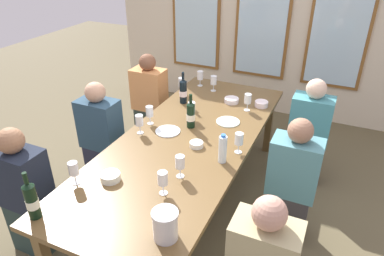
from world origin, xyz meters
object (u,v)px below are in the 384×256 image
at_px(wine_glass_5, 239,139).
at_px(seated_person_3, 291,184).
at_px(wine_bottle_2, 191,115).
at_px(wine_glass_0, 182,83).
at_px(wine_glass_10, 248,99).
at_px(seated_person_2, 102,139).
at_px(dining_table, 187,145).
at_px(wine_bottle_0, 32,200).
at_px(wine_glass_2, 73,169).
at_px(wine_glass_6, 200,76).
at_px(metal_pitcher, 165,225).
at_px(tasting_bowl_3, 110,177).
at_px(wine_glass_9, 192,108).
at_px(wine_glass_1, 163,179).
at_px(wine_glass_8, 214,81).
at_px(tasting_bowl_1, 196,144).
at_px(seated_person_0, 150,102).
at_px(white_plate_0, 168,131).
at_px(tasting_bowl_0, 261,104).
at_px(water_bottle, 223,149).
at_px(white_plate_1, 228,122).
at_px(wine_glass_3, 180,162).
at_px(wine_glass_7, 150,112).
at_px(seated_person_4, 26,195).
at_px(tasting_bowl_2, 231,100).
at_px(wine_bottle_1, 183,91).
at_px(seated_person_1, 308,135).
at_px(wine_glass_4, 139,121).

relative_size(wine_glass_5, seated_person_3, 0.16).
distance_m(wine_bottle_2, wine_glass_0, 0.77).
bearing_deg(wine_glass_10, seated_person_2, -147.98).
relative_size(dining_table, wine_bottle_0, 8.19).
bearing_deg(wine_glass_2, dining_table, 62.76).
distance_m(wine_glass_5, wine_glass_6, 1.43).
distance_m(metal_pitcher, tasting_bowl_3, 0.69).
xyz_separation_m(wine_bottle_2, wine_glass_9, (-0.05, 0.14, -0.00)).
relative_size(wine_glass_1, wine_glass_8, 1.00).
distance_m(wine_bottle_0, wine_glass_5, 1.53).
xyz_separation_m(tasting_bowl_1, seated_person_3, (0.78, 0.11, -0.23)).
distance_m(tasting_bowl_1, seated_person_0, 1.45).
relative_size(wine_glass_1, seated_person_3, 0.16).
height_order(white_plate_0, tasting_bowl_3, tasting_bowl_3).
height_order(metal_pitcher, wine_glass_6, metal_pitcher).
bearing_deg(tasting_bowl_0, wine_glass_0, -178.21).
distance_m(metal_pitcher, seated_person_2, 1.67).
xyz_separation_m(wine_glass_9, seated_person_3, (1.02, -0.32, -0.34)).
distance_m(tasting_bowl_1, tasting_bowl_3, 0.76).
bearing_deg(wine_glass_0, water_bottle, -50.92).
xyz_separation_m(wine_glass_5, wine_glass_10, (-0.16, 0.76, -0.00)).
relative_size(wine_glass_0, seated_person_3, 0.16).
distance_m(white_plate_1, seated_person_2, 1.23).
bearing_deg(wine_glass_8, wine_glass_3, -77.13).
bearing_deg(wine_glass_7, seated_person_4, -114.68).
bearing_deg(wine_glass_2, wine_glass_10, 64.91).
bearing_deg(wine_glass_1, white_plate_0, 115.86).
relative_size(wine_bottle_2, tasting_bowl_0, 2.38).
relative_size(tasting_bowl_2, wine_glass_3, 0.85).
distance_m(wine_bottle_1, seated_person_4, 1.73).
distance_m(wine_glass_3, wine_glass_7, 0.86).
relative_size(wine_glass_0, wine_glass_8, 1.00).
bearing_deg(wine_glass_2, tasting_bowl_1, 54.08).
distance_m(wine_bottle_0, seated_person_1, 2.56).
distance_m(metal_pitcher, wine_bottle_0, 0.84).
bearing_deg(tasting_bowl_1, wine_glass_1, -86.69).
xyz_separation_m(tasting_bowl_1, wine_glass_2, (-0.58, -0.79, 0.10)).
bearing_deg(wine_glass_1, wine_glass_6, 105.93).
bearing_deg(wine_glass_5, seated_person_2, 179.87).
distance_m(tasting_bowl_1, seated_person_4, 1.37).
bearing_deg(wine_bottle_1, wine_glass_4, -95.57).
relative_size(wine_glass_2, wine_glass_9, 1.00).
xyz_separation_m(wine_glass_0, seated_person_2, (-0.44, -0.88, -0.33)).
relative_size(tasting_bowl_3, seated_person_4, 0.13).
bearing_deg(wine_glass_0, wine_bottle_2, -57.99).
bearing_deg(tasting_bowl_3, seated_person_4, -162.55).
relative_size(metal_pitcher, seated_person_3, 0.17).
bearing_deg(tasting_bowl_2, white_plate_1, -75.27).
distance_m(white_plate_1, wine_glass_2, 1.47).
height_order(wine_glass_4, wine_glass_9, same).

